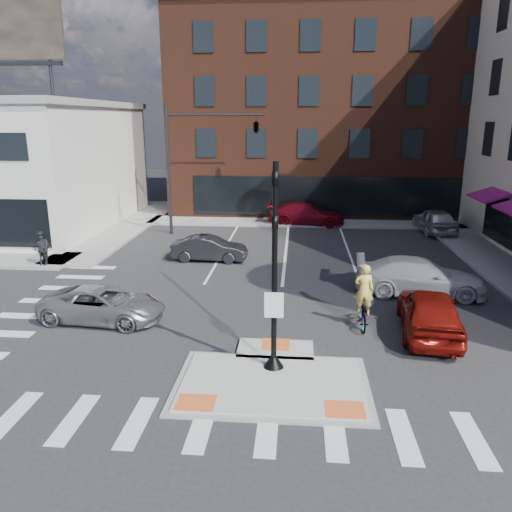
# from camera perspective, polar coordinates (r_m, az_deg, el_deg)

# --- Properties ---
(ground) EXTENTS (120.00, 120.00, 0.00)m
(ground) POSITION_cam_1_polar(r_m,az_deg,el_deg) (14.78, 1.93, -13.65)
(ground) COLOR #28282B
(ground) RESTS_ON ground
(refuge_island) EXTENTS (5.40, 4.65, 0.13)m
(refuge_island) POSITION_cam_1_polar(r_m,az_deg,el_deg) (14.53, 1.88, -13.97)
(refuge_island) COLOR gray
(refuge_island) RESTS_ON ground
(sidewalk_nw) EXTENTS (23.50, 20.50, 0.15)m
(sidewalk_nw) POSITION_cam_1_polar(r_m,az_deg,el_deg) (33.87, -26.17, 1.71)
(sidewalk_nw) COLOR gray
(sidewalk_nw) RESTS_ON ground
(sidewalk_n) EXTENTS (26.00, 3.00, 0.15)m
(sidewalk_n) POSITION_cam_1_polar(r_m,az_deg,el_deg) (35.70, 8.60, 3.77)
(sidewalk_n) COLOR gray
(sidewalk_n) RESTS_ON ground
(building_n) EXTENTS (24.40, 18.40, 15.50)m
(building_n) POSITION_cam_1_polar(r_m,az_deg,el_deg) (44.97, 8.21, 16.07)
(building_n) COLOR #4A2417
(building_n) RESTS_ON ground
(building_far_left) EXTENTS (10.00, 12.00, 10.00)m
(building_far_left) POSITION_cam_1_polar(r_m,az_deg,el_deg) (65.11, 0.80, 13.51)
(building_far_left) COLOR slate
(building_far_left) RESTS_ON ground
(building_far_right) EXTENTS (12.00, 12.00, 12.00)m
(building_far_right) POSITION_cam_1_polar(r_m,az_deg,el_deg) (67.44, 12.36, 14.08)
(building_far_right) COLOR brown
(building_far_right) RESTS_ON ground
(signal_pole) EXTENTS (0.60, 0.60, 5.98)m
(signal_pole) POSITION_cam_1_polar(r_m,az_deg,el_deg) (14.16, 2.10, -4.50)
(signal_pole) COLOR black
(signal_pole) RESTS_ON refuge_island
(mast_arm_signal) EXTENTS (6.10, 2.24, 8.00)m
(mast_arm_signal) POSITION_cam_1_polar(r_m,az_deg,el_deg) (31.19, -2.76, 13.62)
(mast_arm_signal) COLOR black
(mast_arm_signal) RESTS_ON ground
(silver_suv) EXTENTS (4.67, 2.47, 1.25)m
(silver_suv) POSITION_cam_1_polar(r_m,az_deg,el_deg) (19.15, -17.07, -5.31)
(silver_suv) COLOR #ABADB2
(silver_suv) RESTS_ON ground
(red_sedan) EXTENTS (2.41, 4.88, 1.60)m
(red_sedan) POSITION_cam_1_polar(r_m,az_deg,el_deg) (18.20, 19.22, -6.01)
(red_sedan) COLOR maroon
(red_sedan) RESTS_ON ground
(white_pickup) EXTENTS (5.48, 2.63, 1.54)m
(white_pickup) POSITION_cam_1_polar(r_m,az_deg,el_deg) (22.07, 18.22, -2.26)
(white_pickup) COLOR white
(white_pickup) RESTS_ON ground
(bg_car_dark) EXTENTS (3.93, 1.47, 1.28)m
(bg_car_dark) POSITION_cam_1_polar(r_m,az_deg,el_deg) (26.11, -5.34, 0.86)
(bg_car_dark) COLOR black
(bg_car_dark) RESTS_ON ground
(bg_car_silver) EXTENTS (2.18, 4.77, 1.59)m
(bg_car_silver) POSITION_cam_1_polar(r_m,az_deg,el_deg) (34.48, 19.74, 3.84)
(bg_car_silver) COLOR silver
(bg_car_silver) RESTS_ON ground
(bg_car_red) EXTENTS (5.40, 2.55, 1.52)m
(bg_car_red) POSITION_cam_1_polar(r_m,az_deg,el_deg) (35.01, 5.79, 4.78)
(bg_car_red) COLOR maroon
(bg_car_red) RESTS_ON ground
(cyclist) EXTENTS (0.72, 1.87, 2.31)m
(cyclist) POSITION_cam_1_polar(r_m,az_deg,el_deg) (18.17, 12.14, -5.57)
(cyclist) COLOR #3F3F44
(cyclist) RESTS_ON ground
(pedestrian_a) EXTENTS (1.04, 1.03, 1.69)m
(pedestrian_a) POSITION_cam_1_polar(r_m,az_deg,el_deg) (26.87, -23.31, 0.84)
(pedestrian_a) COLOR black
(pedestrian_a) RESTS_ON sidewalk_nw
(pedestrian_b) EXTENTS (0.97, 0.69, 1.53)m
(pedestrian_b) POSITION_cam_1_polar(r_m,az_deg,el_deg) (26.89, -23.29, 0.67)
(pedestrian_b) COLOR #312D37
(pedestrian_b) RESTS_ON sidewalk_nw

